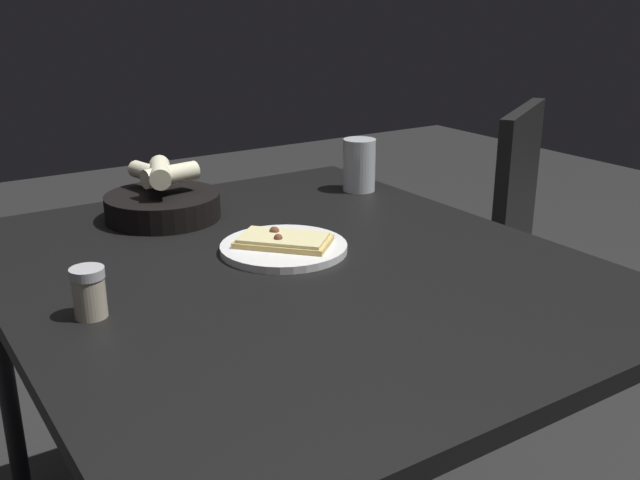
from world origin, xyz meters
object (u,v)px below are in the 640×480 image
object	(u,v)px
beer_glass	(359,167)
chair_near	(473,240)
pizza_plate	(284,246)
pepper_shaker	(89,295)
dining_table	(290,295)
bread_basket	(163,201)

from	to	relation	value
beer_glass	chair_near	world-z (taller)	chair_near
pizza_plate	chair_near	xyz separation A→B (m)	(0.36, -0.86, -0.26)
beer_glass	pepper_shaker	xyz separation A→B (m)	(-0.35, 0.75, -0.02)
pizza_plate	beer_glass	bearing A→B (deg)	-53.92
dining_table	pepper_shaker	distance (m)	0.37
dining_table	pepper_shaker	bearing A→B (deg)	94.81
beer_glass	pepper_shaker	world-z (taller)	beer_glass
pizza_plate	dining_table	bearing A→B (deg)	158.43
pizza_plate	beer_glass	size ratio (longest dim) A/B	1.90
beer_glass	pizza_plate	bearing A→B (deg)	126.08
dining_table	bread_basket	xyz separation A→B (m)	(0.37, 0.09, 0.10)
bread_basket	chair_near	distance (m)	1.01
bread_basket	beer_glass	world-z (taller)	beer_glass
pizza_plate	pepper_shaker	distance (m)	0.39
dining_table	chair_near	bearing A→B (deg)	-64.90
beer_glass	pepper_shaker	distance (m)	0.83
bread_basket	beer_glass	bearing A→B (deg)	-95.63
dining_table	pepper_shaker	size ratio (longest dim) A/B	14.68
dining_table	bread_basket	world-z (taller)	bread_basket
dining_table	beer_glass	bearing A→B (deg)	-50.29
dining_table	pizza_plate	world-z (taller)	pizza_plate
bread_basket	chair_near	world-z (taller)	chair_near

